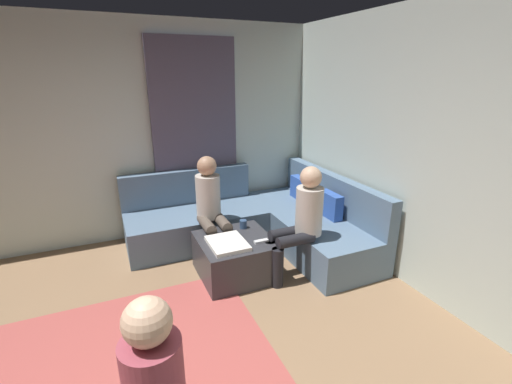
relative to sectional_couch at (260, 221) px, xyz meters
name	(u,v)px	position (x,y,z in m)	size (l,w,h in m)	color
wall_back	(494,171)	(2.08, 1.06, 1.07)	(6.00, 0.12, 2.70)	silver
wall_left	(85,137)	(-0.86, -1.88, 1.07)	(0.12, 6.00, 2.70)	silver
curtain_panel	(196,139)	(-0.76, -0.58, 0.97)	(0.06, 1.10, 2.50)	#595166
sectional_couch	(260,221)	(0.00, 0.00, 0.00)	(2.10, 2.55, 0.87)	slate
ottoman	(235,257)	(0.61, -0.56, -0.07)	(0.76, 0.76, 0.42)	#333338
folded_blanket	(227,243)	(0.71, -0.68, 0.16)	(0.44, 0.36, 0.04)	white
coffee_mug	(243,224)	(0.39, -0.38, 0.19)	(0.08, 0.08, 0.10)	#334C72
game_remote	(261,241)	(0.79, -0.34, 0.15)	(0.05, 0.15, 0.02)	white
person_on_couch_back	(301,219)	(0.90, 0.06, 0.38)	(0.30, 0.60, 1.20)	black
person_on_couch_side	(211,205)	(0.15, -0.67, 0.38)	(0.60, 0.30, 1.20)	brown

